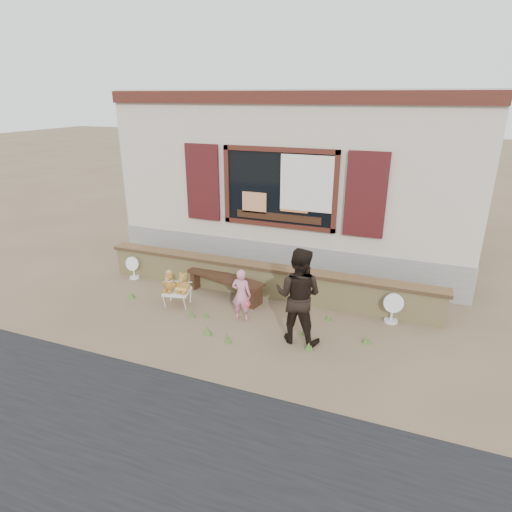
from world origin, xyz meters
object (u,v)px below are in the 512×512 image
at_px(bench, 225,282).
at_px(folding_chair, 177,292).
at_px(child, 241,295).
at_px(teddy_bear_left, 170,281).
at_px(teddy_bear_right, 183,282).
at_px(adult, 298,296).

height_order(bench, folding_chair, bench).
bearing_deg(child, teddy_bear_left, -5.93).
relative_size(teddy_bear_left, teddy_bear_right, 1.01).
height_order(teddy_bear_left, child, child).
height_order(bench, adult, adult).
bearing_deg(bench, folding_chair, -121.96).
distance_m(bench, child, 1.03).
xyz_separation_m(folding_chair, teddy_bear_right, (0.14, 0.03, 0.23)).
bearing_deg(teddy_bear_left, folding_chair, -0.00).
bearing_deg(teddy_bear_right, adult, -21.31).
distance_m(child, adult, 1.24).
distance_m(teddy_bear_left, teddy_bear_right, 0.28).
distance_m(folding_chair, teddy_bear_left, 0.27).
bearing_deg(child, bench, -52.47).
height_order(teddy_bear_left, teddy_bear_right, teddy_bear_left).
height_order(child, adult, adult).
relative_size(bench, teddy_bear_right, 4.32).
relative_size(teddy_bear_left, child, 0.42).
bearing_deg(child, teddy_bear_right, -8.77).
bearing_deg(folding_chair, teddy_bear_right, 0.00).
bearing_deg(bench, teddy_bear_left, -125.85).
bearing_deg(folding_chair, bench, 32.68).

